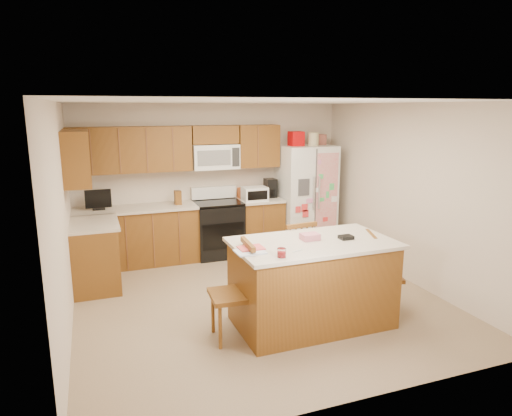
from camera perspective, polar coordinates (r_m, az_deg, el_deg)
name	(u,v)px	position (r m, az deg, el deg)	size (l,w,h in m)	color
ground	(258,299)	(6.03, 0.31, -11.34)	(4.50, 4.50, 0.00)	#7F6C4E
room_shell	(259,190)	(5.61, 0.32, 2.26)	(4.60, 4.60, 2.52)	beige
cabinetry	(159,208)	(7.19, -12.08, -0.02)	(3.36, 1.56, 2.15)	brown
stove	(218,228)	(7.62, -4.76, -2.49)	(0.76, 0.65, 1.13)	black
refrigerator	(305,196)	(8.01, 6.20, 1.50)	(0.90, 0.79, 2.04)	white
island	(312,282)	(5.27, 7.02, -9.22)	(1.85, 1.06, 1.07)	brown
windsor_chair_left	(234,294)	(4.92, -2.80, -10.66)	(0.46, 0.48, 1.07)	brown
windsor_chair_back	(295,262)	(5.92, 4.84, -6.74)	(0.49, 0.47, 1.04)	brown
windsor_chair_right	(381,275)	(5.73, 15.36, -8.09)	(0.52, 0.54, 0.99)	brown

